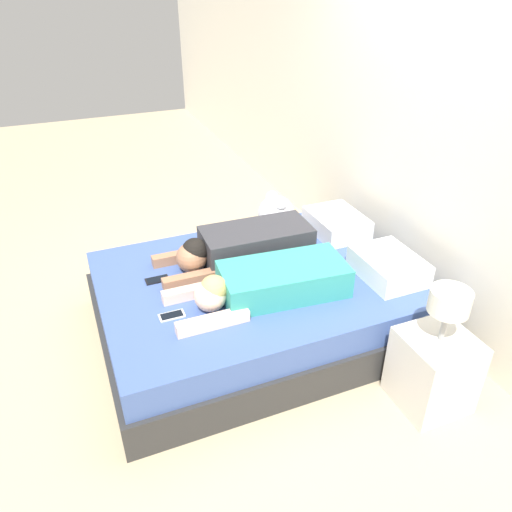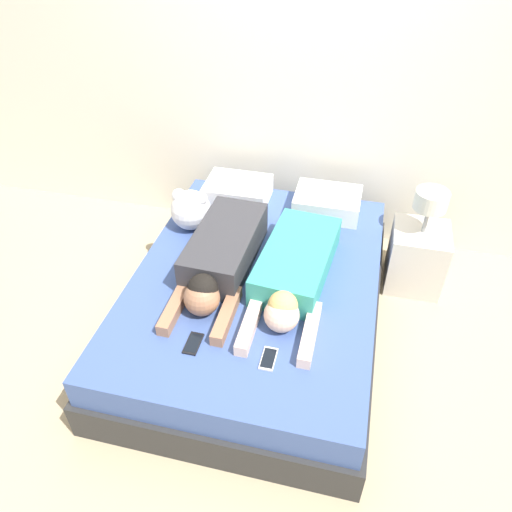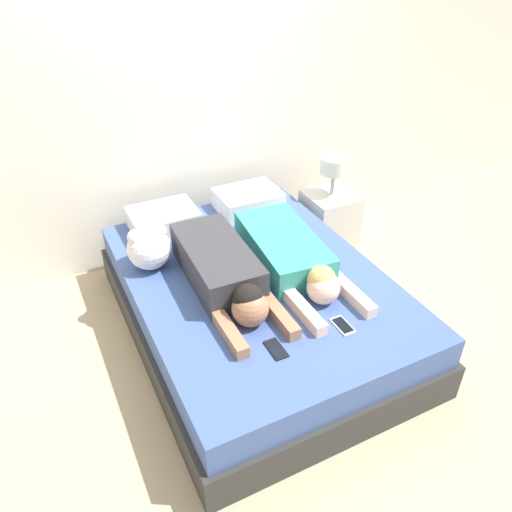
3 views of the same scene
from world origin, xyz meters
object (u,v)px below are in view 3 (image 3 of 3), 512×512
object	(u,v)px
pillow_head_right	(248,200)
cell_phone_left	(276,349)
person_right	(291,256)
plush_toy	(149,247)
cell_phone_right	(343,326)
pillow_head_left	(164,220)
person_left	(224,272)
bed	(256,304)
nightstand	(330,216)

from	to	relation	value
pillow_head_right	cell_phone_left	bearing A→B (deg)	-110.34
person_right	plush_toy	distance (m)	0.88
person_right	cell_phone_right	distance (m)	0.61
pillow_head_left	plush_toy	size ratio (longest dim) A/B	1.60
pillow_head_right	cell_phone_left	distance (m)	1.50
person_left	plush_toy	size ratio (longest dim) A/B	3.75
person_left	cell_phone_right	bearing A→B (deg)	-54.40
person_right	plush_toy	bearing A→B (deg)	152.37
bed	pillow_head_left	size ratio (longest dim) A/B	4.49
pillow_head_left	nightstand	world-z (taller)	nightstand
plush_toy	nightstand	xyz separation A→B (m)	(1.55, 0.28, -0.31)
bed	nightstand	world-z (taller)	nightstand
bed	cell_phone_right	bearing A→B (deg)	-70.82
pillow_head_left	cell_phone_left	xyz separation A→B (m)	(0.14, -1.41, -0.07)
pillow_head_left	pillow_head_right	world-z (taller)	same
pillow_head_right	nightstand	xyz separation A→B (m)	(0.67, -0.13, -0.24)
bed	plush_toy	distance (m)	0.77
cell_phone_left	nightstand	distance (m)	1.76
pillow_head_right	cell_phone_right	size ratio (longest dim) A/B	3.07
pillow_head_right	person_right	size ratio (longest dim) A/B	0.41
pillow_head_right	nightstand	bearing A→B (deg)	-10.79
nightstand	cell_phone_left	bearing A→B (deg)	-132.90
person_left	plush_toy	xyz separation A→B (m)	(-0.33, 0.40, 0.03)
plush_toy	cell_phone_right	bearing A→B (deg)	-52.91
cell_phone_right	plush_toy	world-z (taller)	plush_toy
pillow_head_left	nightstand	size ratio (longest dim) A/B	0.59
bed	pillow_head_right	size ratio (longest dim) A/B	4.49
plush_toy	person_left	bearing A→B (deg)	-50.78
person_right	plush_toy	world-z (taller)	plush_toy
cell_phone_left	nightstand	world-z (taller)	nightstand
pillow_head_right	person_left	distance (m)	0.98
person_left	person_right	distance (m)	0.45
bed	cell_phone_right	xyz separation A→B (m)	(0.22, -0.62, 0.23)
bed	person_left	size ratio (longest dim) A/B	1.92
cell_phone_left	person_left	bearing A→B (deg)	92.60
person_left	person_right	xyz separation A→B (m)	(0.45, -0.01, -0.02)
person_left	pillow_head_left	bearing A→B (deg)	97.87
pillow_head_right	person_right	distance (m)	0.82
bed	cell_phone_left	world-z (taller)	cell_phone_left
person_right	nightstand	xyz separation A→B (m)	(0.76, 0.69, -0.26)
cell_phone_left	nightstand	bearing A→B (deg)	47.10
person_left	nightstand	world-z (taller)	nightstand
bed	person_right	distance (m)	0.39
person_right	nightstand	distance (m)	1.06
pillow_head_left	cell_phone_right	bearing A→B (deg)	-68.88
pillow_head_left	person_left	size ratio (longest dim) A/B	0.43
bed	pillow_head_right	distance (m)	0.91
nightstand	person_left	bearing A→B (deg)	-150.83
plush_toy	pillow_head_right	bearing A→B (deg)	24.69
cell_phone_right	nightstand	xyz separation A→B (m)	(0.78, 1.29, -0.17)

